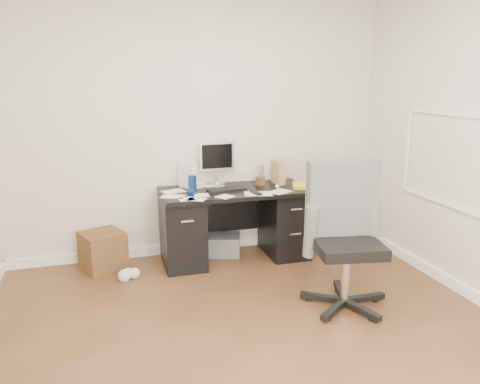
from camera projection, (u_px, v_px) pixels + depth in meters
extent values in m
plane|color=#4A2F18|center=(257.00, 346.00, 3.32)|extent=(4.00, 4.00, 0.00)
cube|color=beige|center=(198.00, 128.00, 4.86)|extent=(4.00, 0.02, 2.70)
cube|color=white|center=(201.00, 246.00, 5.16)|extent=(4.00, 0.03, 0.10)
cube|color=black|center=(235.00, 191.00, 4.77)|extent=(1.50, 0.70, 0.04)
cube|color=black|center=(183.00, 231.00, 4.71)|extent=(0.40, 0.60, 0.71)
cube|color=black|center=(284.00, 222.00, 5.01)|extent=(0.40, 0.60, 0.71)
cube|color=black|center=(227.00, 209.00, 5.14)|extent=(0.70, 0.03, 0.51)
cube|color=black|center=(227.00, 190.00, 4.70)|extent=(0.41, 0.20, 0.02)
sphere|color=silver|center=(277.00, 187.00, 4.76)|extent=(0.07, 0.07, 0.05)
cylinder|color=navy|center=(192.00, 184.00, 4.56)|extent=(0.09, 0.09, 0.19)
cube|color=white|center=(187.00, 175.00, 4.78)|extent=(0.21, 0.26, 0.27)
cube|color=#A1784E|center=(278.00, 172.00, 5.00)|extent=(0.12, 0.22, 0.25)
cube|color=yellow|center=(302.00, 186.00, 4.83)|extent=(0.25, 0.28, 0.04)
cube|color=beige|center=(355.00, 225.00, 5.38)|extent=(0.33, 0.44, 0.40)
cube|color=silver|center=(324.00, 233.00, 5.19)|extent=(0.30, 0.25, 0.35)
cube|color=#4C3016|center=(103.00, 250.00, 4.64)|extent=(0.49, 0.49, 0.38)
cube|color=slate|center=(223.00, 245.00, 5.03)|extent=(0.43, 0.39, 0.21)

